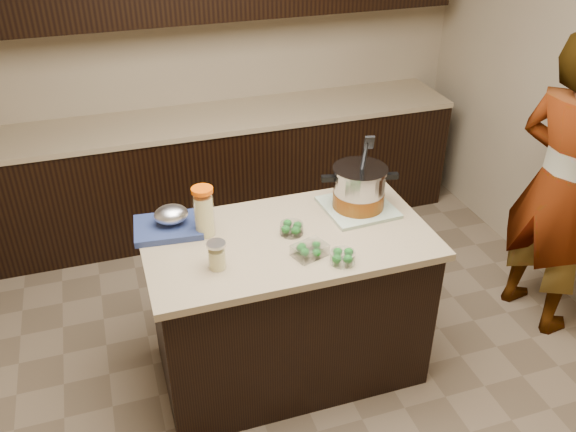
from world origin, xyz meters
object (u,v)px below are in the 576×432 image
object	(u,v)px
island	(288,305)
lemonade_pitcher	(204,213)
person	(561,187)
stock_pot	(359,190)

from	to	relation	value
island	lemonade_pitcher	distance (m)	0.71
island	person	bearing A→B (deg)	-0.84
island	person	size ratio (longest dim) A/B	0.79
person	island	bearing A→B (deg)	78.88
stock_pot	person	xyz separation A→B (m)	(1.20, -0.16, -0.10)
island	stock_pot	xyz separation A→B (m)	(0.45, 0.14, 0.56)
island	lemonade_pitcher	bearing A→B (deg)	159.02
lemonade_pitcher	person	size ratio (longest dim) A/B	0.14
stock_pot	lemonade_pitcher	world-z (taller)	stock_pot
stock_pot	person	world-z (taller)	person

